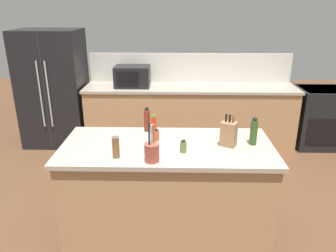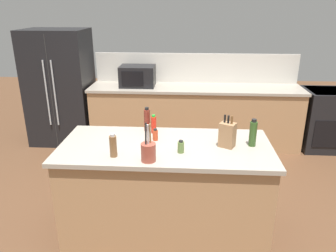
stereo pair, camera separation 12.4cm
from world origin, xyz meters
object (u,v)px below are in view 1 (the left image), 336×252
spice_jar_paprika (156,135)px  pepper_grinder (116,147)px  microwave (132,76)px  spice_jar_oregano (183,147)px  range_oven (320,117)px  olive_oil_bottle (254,132)px  vinegar_bottle (147,120)px  hot_sauce_bottle (154,125)px  utensil_crock (152,152)px  refrigerator (54,88)px  knife_block (229,134)px

spice_jar_paprika → pepper_grinder: (-0.31, -0.36, 0.04)m
microwave → spice_jar_oregano: 2.46m
range_oven → olive_oil_bottle: (-1.57, -2.16, 0.59)m
range_oven → vinegar_bottle: 3.20m
hot_sauce_bottle → vinegar_bottle: size_ratio=0.76×
utensil_crock → spice_jar_oregano: 0.31m
refrigerator → range_oven: refrigerator is taller
microwave → hot_sauce_bottle: size_ratio=2.83×
range_oven → pepper_grinder: size_ratio=4.56×
range_oven → vinegar_bottle: (-2.54, -1.86, 0.59)m
knife_block → utensil_crock: utensil_crock is taller
range_oven → utensil_crock: size_ratio=2.87×
microwave → knife_block: 2.47m
refrigerator → olive_oil_bottle: (2.60, -2.22, 0.17)m
utensil_crock → spice_jar_oregano: (0.25, 0.17, -0.03)m
utensil_crock → olive_oil_bottle: 0.95m
hot_sauce_bottle → refrigerator: bearing=130.7°
microwave → olive_oil_bottle: bearing=-58.0°
vinegar_bottle → olive_oil_bottle: bearing=-17.5°
hot_sauce_bottle → spice_jar_oregano: bearing=-57.5°
knife_block → hot_sauce_bottle: bearing=-174.4°
microwave → knife_block: bearing=-62.9°
refrigerator → spice_jar_oregano: size_ratio=16.03×
utensil_crock → spice_jar_oregano: utensil_crock is taller
pepper_grinder → olive_oil_bottle: bearing=14.0°
vinegar_bottle → microwave: bearing=101.5°
range_oven → spice_jar_oregano: 3.26m
spice_jar_oregano → spice_jar_paprika: bearing=133.8°
pepper_grinder → microwave: bearing=94.0°
refrigerator → range_oven: size_ratio=1.93×
spice_jar_paprika → pepper_grinder: 0.48m
utensil_crock → pepper_grinder: utensil_crock is taller
olive_oil_bottle → spice_jar_paprika: (-0.87, 0.07, -0.07)m
olive_oil_bottle → range_oven: bearing=54.1°
spice_jar_paprika → spice_jar_oregano: bearing=-46.2°
refrigerator → microwave: refrigerator is taller
spice_jar_paprika → pepper_grinder: bearing=-130.3°
hot_sauce_bottle → vinegar_bottle: (-0.07, 0.06, 0.03)m
olive_oil_bottle → refrigerator: bearing=139.5°
refrigerator → knife_block: size_ratio=6.13×
microwave → olive_oil_bottle: microwave is taller
knife_block → pepper_grinder: bearing=-136.4°
knife_block → pepper_grinder: (-0.95, -0.26, -0.02)m
spice_jar_oregano → utensil_crock: bearing=-145.6°
vinegar_bottle → spice_jar_oregano: size_ratio=2.19×
utensil_crock → spice_jar_paprika: bearing=88.4°
hot_sauce_bottle → spice_jar_paprika: hot_sauce_bottle is taller
range_oven → spice_jar_paprika: 3.26m
utensil_crock → spice_jar_paprika: 0.43m
utensil_crock → microwave: bearing=100.6°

